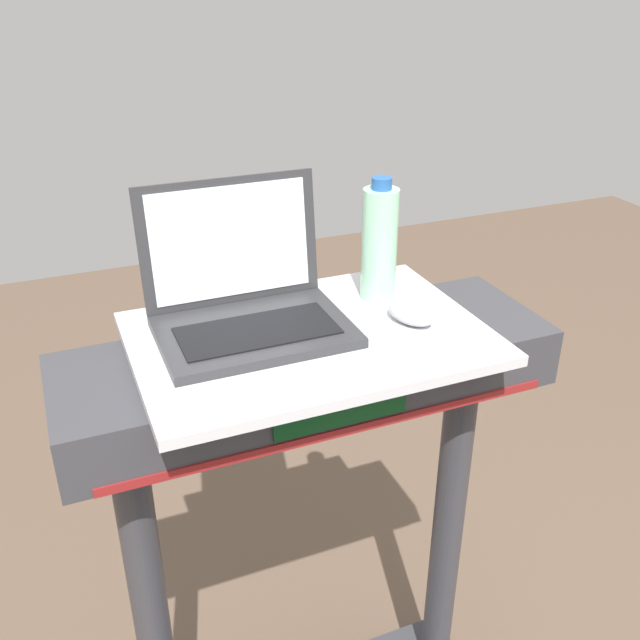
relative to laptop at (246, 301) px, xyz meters
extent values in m
cylinder|color=#38383D|center=(-0.25, -0.07, -0.62)|extent=(0.07, 0.07, 0.87)
cylinder|color=#38383D|center=(0.43, -0.07, -0.62)|extent=(0.07, 0.07, 0.87)
cube|color=#38383D|center=(0.09, -0.07, -0.13)|extent=(0.90, 0.28, 0.11)
cube|color=#0C3F19|center=(0.09, -0.21, -0.13)|extent=(0.24, 0.01, 0.06)
cube|color=maroon|center=(0.09, -0.21, -0.17)|extent=(0.81, 0.00, 0.02)
cube|color=silver|center=(0.09, -0.07, -0.06)|extent=(0.62, 0.43, 0.02)
cube|color=#2D2D30|center=(0.00, -0.04, -0.04)|extent=(0.33, 0.23, 0.02)
cube|color=black|center=(0.00, -0.06, -0.03)|extent=(0.27, 0.13, 0.00)
cube|color=#2D2D30|center=(0.00, 0.09, 0.08)|extent=(0.33, 0.04, 0.23)
cube|color=white|center=(0.00, 0.08, 0.08)|extent=(0.29, 0.03, 0.20)
ellipsoid|color=#B2B2B7|center=(0.28, -0.10, -0.03)|extent=(0.09, 0.11, 0.03)
cylinder|color=#9EDBB2|center=(0.27, 0.02, 0.06)|extent=(0.07, 0.07, 0.22)
cylinder|color=#2659A5|center=(0.27, 0.02, 0.18)|extent=(0.04, 0.04, 0.02)
camera|label=1|loc=(-0.31, -1.10, 0.54)|focal=39.88mm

